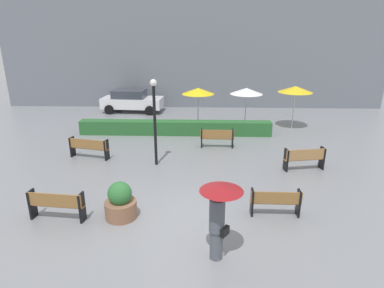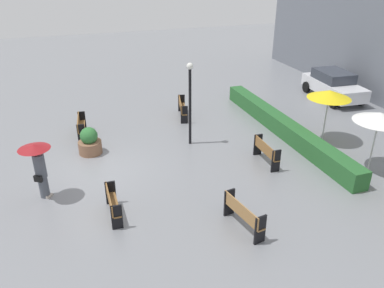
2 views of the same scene
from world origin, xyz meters
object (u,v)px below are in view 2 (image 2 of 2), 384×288
Objects in this scene: bench_back_row at (266,151)px; lamp_post at (190,95)px; planter_pot at (90,142)px; parked_car at (334,85)px; bench_far_left at (182,107)px; pedestrian_with_umbrella at (38,162)px; patio_umbrella_white at (380,117)px; patio_umbrella_yellow at (329,94)px; bench_near_right at (112,202)px; bench_far_right at (243,214)px; bench_near_left at (81,125)px.

lamp_post reaches higher than bench_back_row.
bench_back_row is at bearing 64.16° from planter_pot.
parked_car is (-5.73, 7.53, 0.27)m from bench_back_row.
planter_pot is (2.60, -4.87, -0.05)m from bench_far_left.
patio_umbrella_white reaches higher than pedestrian_with_umbrella.
planter_pot is at bearing -102.30° from patio_umbrella_yellow.
bench_back_row is 9.47m from parked_car.
bench_near_right is at bearing -91.41° from patio_umbrella_white.
parked_car is (-7.51, 3.98, -1.37)m from patio_umbrella_white.
pedestrian_with_umbrella is 1.76× the size of planter_pot.
bench_near_right is at bearing -118.02° from bench_far_right.
bench_far_left is 9.18m from parked_car.
bench_far_left is 0.43× the size of parked_car.
parked_car is at bearing 139.22° from patio_umbrella_yellow.
patio_umbrella_yellow is 2.76m from patio_umbrella_white.
bench_far_left is 1.14× the size of bench_back_row.
parked_car is at bearing 100.39° from planter_pot.
patio_umbrella_white is (4.93, 10.07, 1.69)m from planter_pot.
bench_far_right is at bearing -37.71° from bench_back_row.
bench_back_row is at bearing -73.95° from patio_umbrella_yellow.
patio_umbrella_yellow is (-0.99, 3.43, 1.65)m from bench_back_row.
bench_far_left is 5.52m from planter_pot.
bench_near_left is at bearing -117.82° from lamp_post.
lamp_post is at bearing -127.39° from patio_umbrella_white.
patio_umbrella_yellow reaches higher than bench_near_right.
bench_far_left reaches higher than bench_near_left.
bench_far_right reaches higher than bench_far_left.
patio_umbrella_white is (2.76, 0.12, -0.00)m from patio_umbrella_yellow.
lamp_post is at bearing 136.30° from bench_near_right.
bench_far_left is at bearing -145.38° from patio_umbrella_white.
patio_umbrella_yellow reaches higher than bench_back_row.
bench_near_right is 0.82× the size of bench_far_left.
planter_pot is at bearing 6.56° from bench_near_left.
patio_umbrella_yellow reaches higher than bench_near_left.
bench_far_left is 6.00m from bench_back_row.
pedestrian_with_umbrella is 16.81m from parked_car.
bench_far_right is at bearing 56.62° from pedestrian_with_umbrella.
bench_back_row is 4.30m from patio_umbrella_white.
planter_pot is at bearing -115.84° from bench_back_row.
pedestrian_with_umbrella reaches higher than bench_near_right.
patio_umbrella_yellow is at bearing 126.04° from bench_far_right.
lamp_post is at bearing -72.63° from parked_car.
pedestrian_with_umbrella reaches higher than parked_car.
bench_back_row is 0.38× the size of parked_car.
pedestrian_with_umbrella reaches higher than bench_near_left.
bench_near_right is 0.75× the size of pedestrian_with_umbrella.
lamp_post reaches higher than bench_far_left.
bench_near_left is at bearing -111.69° from patio_umbrella_yellow.
lamp_post is at bearing -106.46° from patio_umbrella_yellow.
patio_umbrella_white is (4.44, 5.81, -0.05)m from lamp_post.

